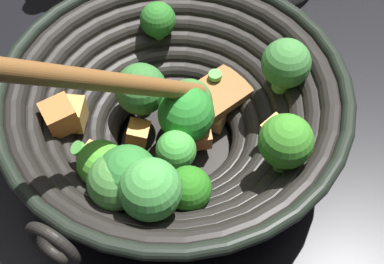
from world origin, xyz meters
name	(u,v)px	position (x,y,z in m)	size (l,w,h in m)	color
ground_plane	(176,148)	(0.00, 0.00, 0.00)	(4.00, 4.00, 0.00)	black
wok	(174,112)	(0.00, 0.00, 0.07)	(0.39, 0.36, 0.28)	black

